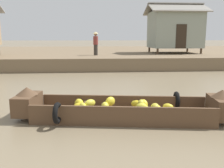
% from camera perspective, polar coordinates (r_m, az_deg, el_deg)
% --- Properties ---
extents(ground_plane, '(300.00, 300.00, 0.00)m').
position_cam_1_polar(ground_plane, '(10.59, -4.37, -0.74)').
color(ground_plane, '#7A6B51').
extents(riverbank_strip, '(160.00, 20.00, 0.83)m').
position_cam_1_polar(riverbank_strip, '(24.91, -4.49, 6.88)').
color(riverbank_strip, '#756047').
rests_on(riverbank_strip, ground).
extents(banana_boat, '(5.62, 1.82, 0.82)m').
position_cam_1_polar(banana_boat, '(6.43, 2.30, -5.82)').
color(banana_boat, brown).
rests_on(banana_boat, ground).
extents(stilt_house_mid_left, '(4.54, 3.70, 3.98)m').
position_cam_1_polar(stilt_house_mid_left, '(21.10, 14.31, 12.26)').
color(stilt_house_mid_left, '#4C3826').
rests_on(stilt_house_mid_left, riverbank_strip).
extents(vendor_person, '(0.44, 0.44, 1.66)m').
position_cam_1_polar(vendor_person, '(17.83, -3.80, 9.65)').
color(vendor_person, '#332D28').
rests_on(vendor_person, riverbank_strip).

